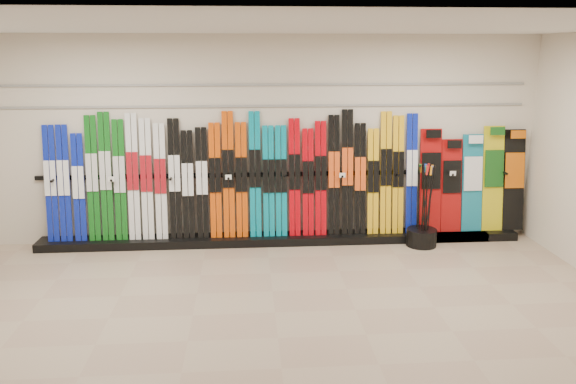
{
  "coord_description": "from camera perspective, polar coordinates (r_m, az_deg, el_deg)",
  "views": [
    {
      "loc": [
        -0.28,
        -5.59,
        2.78
      ],
      "look_at": [
        0.22,
        1.0,
        1.1
      ],
      "focal_mm": 35.0,
      "sensor_mm": 36.0,
      "label": 1
    }
  ],
  "objects": [
    {
      "name": "floor",
      "position": [
        6.25,
        -1.33,
        -12.15
      ],
      "size": [
        8.0,
        8.0,
        0.0
      ],
      "primitive_type": "plane",
      "color": "gray",
      "rests_on": "ground"
    },
    {
      "name": "back_wall",
      "position": [
        8.2,
        -2.32,
        5.26
      ],
      "size": [
        8.0,
        0.0,
        8.0
      ],
      "primitive_type": "plane",
      "rotation": [
        1.57,
        0.0,
        0.0
      ],
      "color": "beige",
      "rests_on": "floor"
    },
    {
      "name": "ceiling",
      "position": [
        5.61,
        -1.51,
        16.51
      ],
      "size": [
        8.0,
        8.0,
        0.0
      ],
      "primitive_type": "plane",
      "rotation": [
        3.14,
        0.0,
        0.0
      ],
      "color": "silver",
      "rests_on": "back_wall"
    },
    {
      "name": "ski_rack_base",
      "position": [
        8.34,
        -0.61,
        -4.77
      ],
      "size": [
        8.0,
        0.4,
        0.12
      ],
      "primitive_type": "cube",
      "color": "black",
      "rests_on": "floor"
    },
    {
      "name": "skis",
      "position": [
        8.14,
        -5.35,
        1.32
      ],
      "size": [
        5.37,
        0.26,
        1.83
      ],
      "color": "#0D1EA2",
      "rests_on": "ski_rack_base"
    },
    {
      "name": "snowboards",
      "position": [
        8.85,
        18.28,
        1.02
      ],
      "size": [
        1.6,
        0.24,
        1.57
      ],
      "color": "#990C0C",
      "rests_on": "ski_rack_base"
    },
    {
      "name": "pole_bin",
      "position": [
        8.43,
        13.4,
        -4.51
      ],
      "size": [
        0.44,
        0.44,
        0.25
      ],
      "primitive_type": "cylinder",
      "color": "black",
      "rests_on": "floor"
    },
    {
      "name": "ski_poles",
      "position": [
        8.3,
        13.71,
        -1.31
      ],
      "size": [
        0.22,
        0.28,
        1.18
      ],
      "color": "black",
      "rests_on": "pole_bin"
    },
    {
      "name": "slatwall_rail_0",
      "position": [
        8.12,
        -2.35,
        8.73
      ],
      "size": [
        7.6,
        0.02,
        0.03
      ],
      "primitive_type": "cube",
      "color": "gray",
      "rests_on": "back_wall"
    },
    {
      "name": "slatwall_rail_1",
      "position": [
        8.09,
        -2.37,
        10.84
      ],
      "size": [
        7.6,
        0.02,
        0.03
      ],
      "primitive_type": "cube",
      "color": "gray",
      "rests_on": "back_wall"
    }
  ]
}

